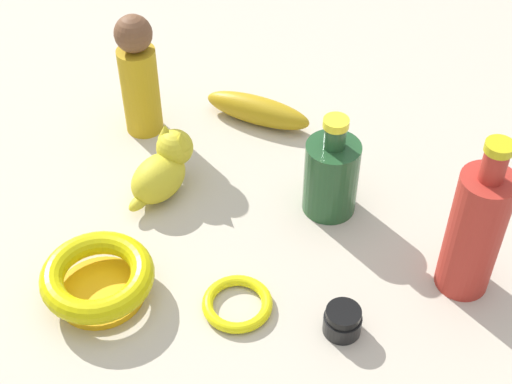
{
  "coord_description": "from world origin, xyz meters",
  "views": [
    {
      "loc": [
        -0.74,
        0.15,
        0.77
      ],
      "look_at": [
        0.0,
        0.0,
        0.05
      ],
      "focal_mm": 52.67,
      "sensor_mm": 36.0,
      "label": 1
    }
  ],
  "objects_px": {
    "cat_figurine": "(163,168)",
    "person_figure_adult": "(139,76)",
    "banana": "(258,110)",
    "nail_polish_jar": "(343,321)",
    "bangle": "(237,304)",
    "bowl": "(98,279)",
    "bottle_short": "(332,176)",
    "bottle_tall": "(475,230)"
  },
  "relations": [
    {
      "from": "banana",
      "to": "bottle_tall",
      "type": "bearing_deg",
      "value": -27.73
    },
    {
      "from": "bottle_tall",
      "to": "cat_figurine",
      "type": "bearing_deg",
      "value": 54.94
    },
    {
      "from": "bottle_short",
      "to": "bangle",
      "type": "xyz_separation_m",
      "value": [
        -0.15,
        0.16,
        -0.06
      ]
    },
    {
      "from": "banana",
      "to": "bangle",
      "type": "bearing_deg",
      "value": -69.82
    },
    {
      "from": "bangle",
      "to": "person_figure_adult",
      "type": "relative_size",
      "value": 0.44
    },
    {
      "from": "person_figure_adult",
      "to": "bottle_tall",
      "type": "bearing_deg",
      "value": -137.32
    },
    {
      "from": "banana",
      "to": "bottle_short",
      "type": "height_order",
      "value": "bottle_short"
    },
    {
      "from": "nail_polish_jar",
      "to": "banana",
      "type": "bearing_deg",
      "value": 2.37
    },
    {
      "from": "person_figure_adult",
      "to": "bangle",
      "type": "bearing_deg",
      "value": -168.39
    },
    {
      "from": "bottle_tall",
      "to": "bangle",
      "type": "bearing_deg",
      "value": 86.59
    },
    {
      "from": "nail_polish_jar",
      "to": "cat_figurine",
      "type": "bearing_deg",
      "value": 32.04
    },
    {
      "from": "nail_polish_jar",
      "to": "bottle_short",
      "type": "bearing_deg",
      "value": -11.47
    },
    {
      "from": "banana",
      "to": "bowl",
      "type": "xyz_separation_m",
      "value": [
        -0.31,
        0.27,
        0.01
      ]
    },
    {
      "from": "bottle_tall",
      "to": "person_figure_adult",
      "type": "distance_m",
      "value": 0.56
    },
    {
      "from": "cat_figurine",
      "to": "person_figure_adult",
      "type": "relative_size",
      "value": 0.55
    },
    {
      "from": "bowl",
      "to": "bottle_tall",
      "type": "height_order",
      "value": "bottle_tall"
    },
    {
      "from": "bottle_tall",
      "to": "nail_polish_jar",
      "type": "bearing_deg",
      "value": 103.77
    },
    {
      "from": "banana",
      "to": "bowl",
      "type": "height_order",
      "value": "bowl"
    },
    {
      "from": "banana",
      "to": "bangle",
      "type": "relative_size",
      "value": 1.99
    },
    {
      "from": "cat_figurine",
      "to": "bottle_tall",
      "type": "xyz_separation_m",
      "value": [
        -0.25,
        -0.36,
        0.06
      ]
    },
    {
      "from": "nail_polish_jar",
      "to": "person_figure_adult",
      "type": "xyz_separation_m",
      "value": [
        0.45,
        0.2,
        0.08
      ]
    },
    {
      "from": "banana",
      "to": "bowl",
      "type": "distance_m",
      "value": 0.42
    },
    {
      "from": "cat_figurine",
      "to": "bangle",
      "type": "bearing_deg",
      "value": -164.59
    },
    {
      "from": "bottle_short",
      "to": "bangle",
      "type": "height_order",
      "value": "bottle_short"
    },
    {
      "from": "bottle_tall",
      "to": "nail_polish_jar",
      "type": "height_order",
      "value": "bottle_tall"
    },
    {
      "from": "bangle",
      "to": "bottle_tall",
      "type": "relative_size",
      "value": 0.38
    },
    {
      "from": "bottle_tall",
      "to": "nail_polish_jar",
      "type": "distance_m",
      "value": 0.2
    },
    {
      "from": "banana",
      "to": "bottle_tall",
      "type": "distance_m",
      "value": 0.44
    },
    {
      "from": "bottle_short",
      "to": "nail_polish_jar",
      "type": "bearing_deg",
      "value": 168.53
    },
    {
      "from": "bangle",
      "to": "nail_polish_jar",
      "type": "bearing_deg",
      "value": -116.72
    },
    {
      "from": "cat_figurine",
      "to": "banana",
      "type": "bearing_deg",
      "value": -51.46
    },
    {
      "from": "banana",
      "to": "nail_polish_jar",
      "type": "relative_size",
      "value": 3.77
    },
    {
      "from": "person_figure_adult",
      "to": "bowl",
      "type": "bearing_deg",
      "value": 165.08
    },
    {
      "from": "cat_figurine",
      "to": "nail_polish_jar",
      "type": "bearing_deg",
      "value": -147.96
    },
    {
      "from": "banana",
      "to": "bowl",
      "type": "bearing_deg",
      "value": -95.21
    },
    {
      "from": "bottle_short",
      "to": "bottle_tall",
      "type": "relative_size",
      "value": 0.68
    },
    {
      "from": "bowl",
      "to": "bottle_tall",
      "type": "bearing_deg",
      "value": -98.94
    },
    {
      "from": "bottle_tall",
      "to": "person_figure_adult",
      "type": "bearing_deg",
      "value": 42.68
    },
    {
      "from": "banana",
      "to": "bangle",
      "type": "distance_m",
      "value": 0.38
    },
    {
      "from": "nail_polish_jar",
      "to": "person_figure_adult",
      "type": "distance_m",
      "value": 0.5
    },
    {
      "from": "bottle_short",
      "to": "cat_figurine",
      "type": "relative_size",
      "value": 1.41
    },
    {
      "from": "cat_figurine",
      "to": "bowl",
      "type": "xyz_separation_m",
      "value": [
        -0.18,
        0.1,
        -0.01
      ]
    }
  ]
}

